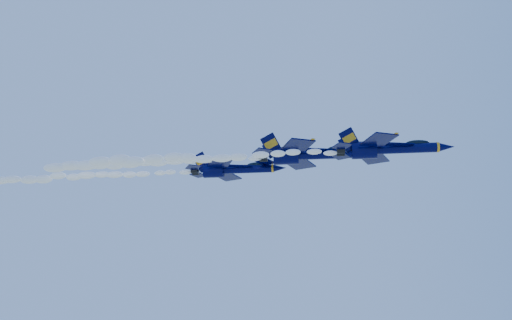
# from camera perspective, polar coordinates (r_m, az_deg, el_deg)

# --- Properties ---
(jet_lead) EXTENTS (16.22, 13.30, 6.03)m
(jet_lead) POSITION_cam_1_polar(r_m,az_deg,el_deg) (81.90, 12.99, 1.12)
(jet_lead) COLOR #010231
(smoke_trail_jet_lead) EXTENTS (36.19, 1.68, 1.51)m
(smoke_trail_jet_lead) POSITION_cam_1_polar(r_m,az_deg,el_deg) (82.44, -4.50, 0.28)
(smoke_trail_jet_lead) COLOR white
(jet_second) EXTENTS (18.59, 15.25, 6.91)m
(jet_second) POSITION_cam_1_polar(r_m,az_deg,el_deg) (91.10, 5.36, 0.58)
(jet_second) COLOR #010231
(smoke_trail_jet_second) EXTENTS (36.19, 1.92, 1.73)m
(smoke_trail_jet_second) POSITION_cam_1_polar(r_m,az_deg,el_deg) (94.79, -10.57, -0.20)
(smoke_trail_jet_second) COLOR white
(jet_third) EXTENTS (16.05, 13.16, 5.96)m
(jet_third) POSITION_cam_1_polar(r_m,az_deg,el_deg) (96.04, -2.38, -0.93)
(jet_third) COLOR #010231
(smoke_trail_jet_third) EXTENTS (36.19, 1.66, 1.49)m
(smoke_trail_jet_third) POSITION_cam_1_polar(r_m,az_deg,el_deg) (102.50, -16.32, -1.54)
(smoke_trail_jet_third) COLOR white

